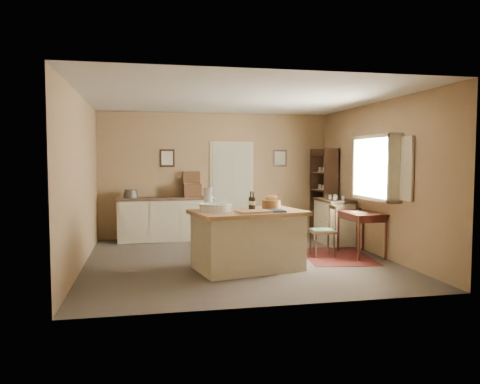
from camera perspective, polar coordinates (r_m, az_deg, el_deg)
The scene contains 16 objects.
ground at distance 7.94m, azimuth -0.21°, elevation -8.31°, with size 5.00×5.00×0.00m, color #62564B.
wall_back at distance 10.23m, azimuth -2.97°, elevation 2.07°, with size 5.00×0.10×2.70m, color #8D6E4A.
wall_front at distance 5.34m, azimuth 5.06°, elevation 0.30°, with size 5.00×0.10×2.70m, color #8D6E4A.
wall_left at distance 7.68m, azimuth -18.84°, elevation 1.22°, with size 0.10×5.00×2.70m, color #8D6E4A.
wall_right at distance 8.61m, azimuth 16.32°, elevation 1.55°, with size 0.10×5.00×2.70m, color #8D6E4A.
ceiling at distance 7.83m, azimuth -0.22°, elevation 11.39°, with size 5.00×5.00×0.00m, color silver.
door at distance 10.27m, azimuth -1.01°, elevation 0.44°, with size 0.97×0.06×2.11m, color #A5AC90.
framed_prints at distance 10.23m, azimuth -1.85°, elevation 4.15°, with size 2.82×0.02×0.38m.
window at distance 8.40m, azimuth 16.52°, elevation 2.86°, with size 0.25×1.99×1.12m.
work_island at distance 7.22m, azimuth 0.87°, elevation -5.66°, with size 1.83×1.38×1.20m.
sideboard at distance 9.89m, azimuth -9.42°, elevation -3.09°, with size 1.85×0.53×1.18m.
rug at distance 8.42m, azimuth 11.71°, elevation -7.66°, with size 1.10×1.60×0.01m, color #441511.
writing_desk at distance 8.50m, azimuth 14.56°, elevation -3.04°, with size 0.57×0.93×0.82m.
desk_chair at distance 8.34m, azimuth 10.00°, elevation -4.75°, with size 0.40×0.40×0.87m, color black, non-canonical shape.
right_cabinet at distance 9.61m, azimuth 11.39°, elevation -3.47°, with size 0.54×0.97×0.99m.
shelving_unit at distance 10.39m, azimuth 10.39°, elevation -0.11°, with size 0.33×0.87×1.93m.
Camera 1 is at (-1.52, -7.61, 1.69)m, focal length 35.00 mm.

